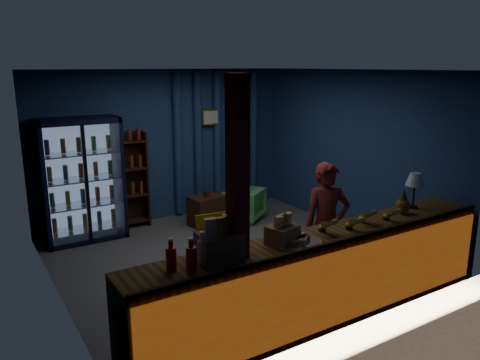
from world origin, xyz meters
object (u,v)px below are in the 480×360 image
object	(u,v)px
green_chair	(244,204)
pastry_tray	(296,241)
table_lamp	(415,181)
shopkeeper	(326,225)

from	to	relation	value
green_chair	pastry_tray	xyz separation A→B (m)	(-1.46, -3.27, 0.69)
green_chair	table_lamp	bearing A→B (deg)	64.89
shopkeeper	pastry_tray	bearing A→B (deg)	-123.68
pastry_tray	shopkeeper	bearing A→B (deg)	32.57
shopkeeper	green_chair	bearing A→B (deg)	103.14
green_chair	table_lamp	size ratio (longest dim) A/B	1.40
green_chair	pastry_tray	bearing A→B (deg)	31.94
shopkeeper	green_chair	world-z (taller)	shopkeeper
table_lamp	shopkeeper	bearing A→B (deg)	154.98
shopkeeper	table_lamp	xyz separation A→B (m)	(0.98, -0.46, 0.53)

